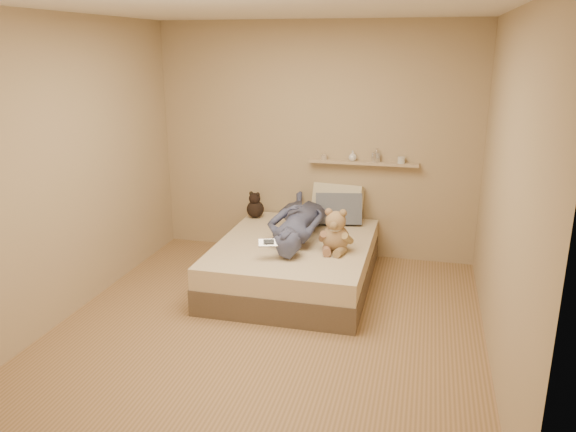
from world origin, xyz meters
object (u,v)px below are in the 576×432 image
(teddy_bear, at_px, (335,234))
(person, at_px, (299,220))
(dark_plush, at_px, (255,206))
(pillow_grey, at_px, (339,209))
(bed, at_px, (295,263))
(wall_shelf, at_px, (363,163))
(pillow_cream, at_px, (337,203))
(game_console, at_px, (269,243))

(teddy_bear, height_order, person, teddy_bear)
(dark_plush, height_order, pillow_grey, pillow_grey)
(bed, height_order, wall_shelf, wall_shelf)
(dark_plush, bearing_deg, bed, -47.79)
(teddy_bear, height_order, wall_shelf, wall_shelf)
(teddy_bear, distance_m, pillow_grey, 0.88)
(bed, relative_size, person, 1.27)
(pillow_cream, bearing_deg, bed, -109.23)
(bed, height_order, dark_plush, dark_plush)
(person, bearing_deg, dark_plush, -42.44)
(game_console, xyz_separation_m, person, (0.11, 0.71, 0.01))
(teddy_bear, height_order, pillow_cream, teddy_bear)
(game_console, distance_m, person, 0.72)
(pillow_grey, bearing_deg, bed, -115.37)
(game_console, relative_size, pillow_grey, 0.40)
(game_console, xyz_separation_m, teddy_bear, (0.55, 0.36, 0.01))
(dark_plush, distance_m, pillow_grey, 0.96)
(teddy_bear, bearing_deg, game_console, -146.82)
(person, bearing_deg, pillow_cream, -116.45)
(game_console, distance_m, pillow_cream, 1.43)
(bed, bearing_deg, person, 90.66)
(teddy_bear, xyz_separation_m, pillow_cream, (-0.15, 1.01, 0.02))
(bed, xyz_separation_m, wall_shelf, (0.55, 0.91, 0.88))
(game_console, distance_m, dark_plush, 1.34)
(person, relative_size, wall_shelf, 1.24)
(game_console, distance_m, wall_shelf, 1.67)
(bed, distance_m, person, 0.44)
(person, bearing_deg, teddy_bear, 138.74)
(teddy_bear, distance_m, pillow_cream, 1.02)
(pillow_grey, bearing_deg, wall_shelf, 44.51)
(pillow_cream, relative_size, pillow_grey, 1.10)
(pillow_cream, bearing_deg, teddy_bear, -81.70)
(pillow_grey, xyz_separation_m, person, (-0.33, -0.52, 0.01))
(bed, distance_m, wall_shelf, 1.38)
(wall_shelf, bearing_deg, dark_plush, -169.62)
(person, bearing_deg, game_console, 78.39)
(dark_plush, xyz_separation_m, pillow_grey, (0.96, -0.00, 0.04))
(bed, distance_m, teddy_bear, 0.62)
(teddy_bear, relative_size, person, 0.29)
(person, xyz_separation_m, wall_shelf, (0.55, 0.74, 0.47))
(teddy_bear, relative_size, pillow_cream, 0.78)
(person, distance_m, wall_shelf, 1.04)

